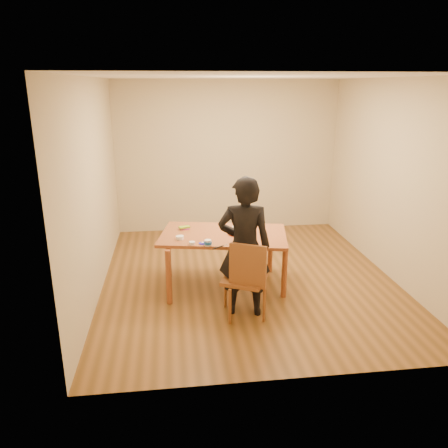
{
  "coord_description": "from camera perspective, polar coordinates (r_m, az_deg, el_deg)",
  "views": [
    {
      "loc": [
        -1.03,
        -5.57,
        2.61
      ],
      "look_at": [
        -0.37,
        -0.28,
        0.9
      ],
      "focal_mm": 35.0,
      "sensor_mm": 36.0,
      "label": 1
    }
  ],
  "objects": [
    {
      "name": "frosting_dollop",
      "position": [
        5.34,
        -2.83,
        -2.41
      ],
      "size": [
        0.04,
        0.04,
        0.02
      ],
      "primitive_type": "ellipsoid",
      "color": "white",
      "rests_on": "frosting_lid"
    },
    {
      "name": "room_shell",
      "position": [
        6.13,
        2.76,
        5.92
      ],
      "size": [
        4.0,
        4.5,
        2.7
      ],
      "color": "brown",
      "rests_on": "ground"
    },
    {
      "name": "frosting_lid",
      "position": [
        5.35,
        -2.83,
        -2.53
      ],
      "size": [
        0.09,
        0.09,
        0.01
      ],
      "primitive_type": "cylinder",
      "color": "#211BB1",
      "rests_on": "dining_table"
    },
    {
      "name": "spatula",
      "position": [
        5.21,
        -0.76,
        -3.06
      ],
      "size": [
        0.15,
        0.11,
        0.01
      ],
      "primitive_type": "cube",
      "rotation": [
        0.0,
        0.0,
        0.63
      ],
      "color": "black",
      "rests_on": "dining_table"
    },
    {
      "name": "dining_chair",
      "position": [
        5.11,
        2.69,
        -7.23
      ],
      "size": [
        0.62,
        0.62,
        0.04
      ],
      "primitive_type": "cube",
      "rotation": [
        0.0,
        0.0,
        -0.45
      ],
      "color": "brown",
      "rests_on": "floor"
    },
    {
      "name": "candy_box_green",
      "position": [
        5.88,
        -5.19,
        -0.42
      ],
      "size": [
        0.16,
        0.11,
        0.02
      ],
      "primitive_type": "cube",
      "rotation": [
        0.0,
        0.0,
        0.29
      ],
      "color": "#32991C",
      "rests_on": "candy_box_pink"
    },
    {
      "name": "cake",
      "position": [
        5.69,
        2.07,
        -0.7
      ],
      "size": [
        0.2,
        0.2,
        0.06
      ],
      "primitive_type": "cylinder",
      "color": "white",
      "rests_on": "cake_plate"
    },
    {
      "name": "ramekin_multi",
      "position": [
        5.53,
        -5.7,
        -1.73
      ],
      "size": [
        0.08,
        0.08,
        0.04
      ],
      "primitive_type": "cylinder",
      "color": "white",
      "rests_on": "dining_table"
    },
    {
      "name": "ramekin_green",
      "position": [
        5.32,
        -4.21,
        -2.5
      ],
      "size": [
        0.07,
        0.07,
        0.04
      ],
      "primitive_type": "cylinder",
      "color": "white",
      "rests_on": "dining_table"
    },
    {
      "name": "ramekin_yellow",
      "position": [
        5.5,
        -5.83,
        -1.8
      ],
      "size": [
        0.09,
        0.09,
        0.04
      ],
      "primitive_type": "cylinder",
      "color": "white",
      "rests_on": "dining_table"
    },
    {
      "name": "candy_box_pink",
      "position": [
        5.88,
        -5.14,
        -0.61
      ],
      "size": [
        0.12,
        0.07,
        0.02
      ],
      "primitive_type": "cube",
      "rotation": [
        0.0,
        0.0,
        0.12
      ],
      "color": "#C42E9D",
      "rests_on": "dining_table"
    },
    {
      "name": "frosting_dome",
      "position": [
        5.68,
        2.07,
        -0.27
      ],
      "size": [
        0.19,
        0.19,
        0.03
      ],
      "primitive_type": "ellipsoid",
      "color": "white",
      "rests_on": "cake"
    },
    {
      "name": "person",
      "position": [
        5.0,
        2.67,
        -3.05
      ],
      "size": [
        0.66,
        0.49,
        1.66
      ],
      "primitive_type": "imported",
      "rotation": [
        0.0,
        0.0,
        2.98
      ],
      "color": "black",
      "rests_on": "floor"
    },
    {
      "name": "frosting_tub",
      "position": [
        5.27,
        -2.12,
        -2.47
      ],
      "size": [
        0.08,
        0.08,
        0.07
      ],
      "primitive_type": "cylinder",
      "color": "white",
      "rests_on": "dining_table"
    },
    {
      "name": "cake_plate",
      "position": [
        5.7,
        2.06,
        -1.11
      ],
      "size": [
        0.32,
        0.32,
        0.02
      ],
      "primitive_type": "cylinder",
      "color": "#B3130B",
      "rests_on": "dining_table"
    },
    {
      "name": "dining_table",
      "position": [
        5.69,
        -0.06,
        -1.48
      ],
      "size": [
        1.77,
        1.25,
        0.04
      ],
      "primitive_type": "cube",
      "rotation": [
        0.0,
        0.0,
        -0.19
      ],
      "color": "brown",
      "rests_on": "floor"
    }
  ]
}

